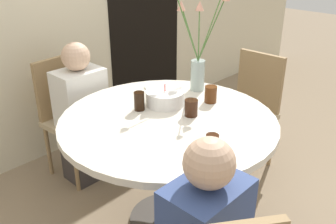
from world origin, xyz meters
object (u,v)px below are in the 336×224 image
(chair_near_front, at_px, (69,111))
(drink_glass_2, at_px, (191,108))
(side_plate, at_px, (156,87))
(flower_vase, at_px, (198,54))
(chair_far_back, at_px, (251,105))
(drink_glass_0, at_px, (212,147))
(drink_glass_1, at_px, (211,94))
(drink_glass_3, at_px, (139,101))
(person_guest, at_px, (82,118))
(birthday_cake, at_px, (165,98))

(chair_near_front, bearing_deg, drink_glass_2, -83.79)
(chair_near_front, relative_size, drink_glass_2, 9.26)
(side_plate, bearing_deg, flower_vase, -50.83)
(chair_far_back, bearing_deg, drink_glass_2, -84.93)
(chair_far_back, relative_size, drink_glass_0, 6.99)
(flower_vase, bearing_deg, drink_glass_1, -119.11)
(chair_near_front, relative_size, drink_glass_3, 8.01)
(chair_near_front, distance_m, flower_vase, 1.09)
(chair_near_front, height_order, person_guest, person_guest)
(drink_glass_2, relative_size, drink_glass_3, 0.87)
(flower_vase, height_order, drink_glass_2, flower_vase)
(flower_vase, distance_m, drink_glass_2, 0.48)
(side_plate, bearing_deg, chair_near_front, 122.30)
(side_plate, xyz_separation_m, person_guest, (-0.36, 0.42, -0.27))
(chair_near_front, bearing_deg, drink_glass_1, -71.24)
(birthday_cake, xyz_separation_m, side_plate, (0.16, 0.25, -0.04))
(chair_far_back, height_order, drink_glass_0, chair_far_back)
(drink_glass_0, bearing_deg, drink_glass_2, 51.93)
(chair_far_back, bearing_deg, side_plate, -119.84)
(chair_far_back, relative_size, person_guest, 0.85)
(drink_glass_3, relative_size, person_guest, 0.11)
(birthday_cake, height_order, drink_glass_1, birthday_cake)
(flower_vase, xyz_separation_m, drink_glass_3, (-0.51, 0.03, -0.20))
(side_plate, xyz_separation_m, drink_glass_0, (-0.47, -0.85, 0.06))
(birthday_cake, distance_m, drink_glass_1, 0.29)
(drink_glass_2, distance_m, person_guest, 0.96)
(drink_glass_1, height_order, person_guest, person_guest)
(chair_far_back, bearing_deg, drink_glass_1, -85.88)
(drink_glass_2, relative_size, person_guest, 0.09)
(flower_vase, height_order, drink_glass_0, flower_vase)
(birthday_cake, bearing_deg, drink_glass_1, -39.36)
(side_plate, xyz_separation_m, drink_glass_3, (-0.33, -0.19, 0.05))
(chair_far_back, bearing_deg, flower_vase, -107.89)
(drink_glass_0, distance_m, drink_glass_1, 0.68)
(drink_glass_1, bearing_deg, chair_near_front, 113.05)
(birthday_cake, height_order, drink_glass_3, birthday_cake)
(drink_glass_2, height_order, drink_glass_3, drink_glass_3)
(person_guest, bearing_deg, chair_far_back, -37.28)
(chair_near_front, relative_size, drink_glass_0, 6.99)
(chair_near_front, relative_size, side_plate, 5.48)
(chair_far_back, distance_m, drink_glass_1, 0.69)
(flower_vase, xyz_separation_m, drink_glass_2, (-0.35, -0.25, -0.20))
(person_guest, bearing_deg, side_plate, -49.95)
(side_plate, height_order, drink_glass_0, drink_glass_0)
(birthday_cake, distance_m, drink_glass_0, 0.68)
(drink_glass_0, bearing_deg, chair_near_front, 85.81)
(drink_glass_1, height_order, drink_glass_3, drink_glass_3)
(birthday_cake, bearing_deg, person_guest, 106.04)
(birthday_cake, distance_m, drink_glass_3, 0.18)
(chair_near_front, xyz_separation_m, drink_glass_2, (0.20, -1.05, 0.29))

